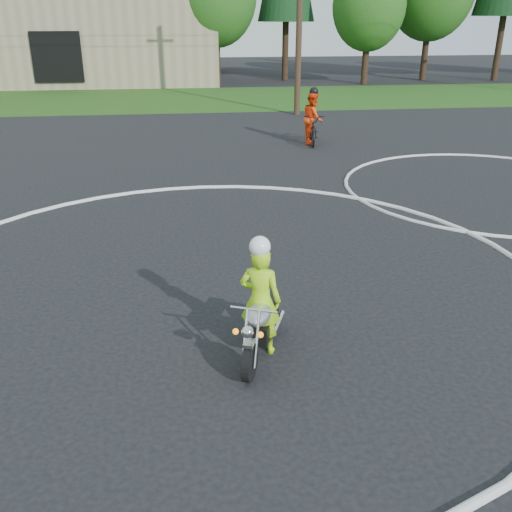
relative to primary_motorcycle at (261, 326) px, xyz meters
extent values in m
plane|color=black|center=(-0.52, -0.41, -0.47)|extent=(120.00, 120.00, 0.00)
cube|color=#1E4714|center=(-0.52, 26.59, -0.46)|extent=(120.00, 10.00, 0.02)
torus|color=silver|center=(-0.52, 2.59, -0.46)|extent=(12.12, 12.12, 0.12)
torus|color=silver|center=(7.48, 7.59, -0.46)|extent=(8.10, 8.10, 0.10)
cylinder|color=black|center=(-0.22, -0.56, -0.19)|extent=(0.30, 0.55, 0.55)
cylinder|color=black|center=(0.24, 0.63, -0.19)|extent=(0.30, 0.55, 0.55)
cube|color=black|center=(0.03, 0.08, -0.10)|extent=(0.42, 0.56, 0.27)
ellipsoid|color=silver|center=(-0.04, -0.09, 0.25)|extent=(0.52, 0.66, 0.26)
cube|color=black|center=(0.13, 0.33, 0.21)|extent=(0.42, 0.60, 0.09)
cylinder|color=white|center=(-0.27, -0.46, 0.13)|extent=(0.16, 0.32, 0.74)
cylinder|color=white|center=(-0.12, -0.52, 0.13)|extent=(0.16, 0.32, 0.74)
cube|color=silver|center=(-0.23, -0.58, 0.10)|extent=(0.19, 0.23, 0.05)
cylinder|color=white|center=(-0.14, -0.35, 0.47)|extent=(0.61, 0.27, 0.03)
sphere|color=white|center=(-0.26, -0.65, 0.31)|extent=(0.16, 0.16, 0.16)
sphere|color=orange|center=(-0.40, -0.57, 0.28)|extent=(0.08, 0.08, 0.08)
sphere|color=orange|center=(-0.10, -0.69, 0.28)|extent=(0.08, 0.08, 0.08)
cylinder|color=white|center=(0.30, 0.36, -0.19)|extent=(0.34, 0.71, 0.07)
imported|color=#A9EC18|center=(0.01, 0.13, 0.34)|extent=(0.69, 0.58, 1.62)
sphere|color=white|center=(-0.01, 0.09, 1.17)|extent=(0.29, 0.29, 0.29)
imported|color=black|center=(3.80, 14.01, 0.09)|extent=(1.04, 2.22, 1.12)
imported|color=#FF400D|center=(3.80, 14.01, 0.47)|extent=(0.83, 1.00, 1.87)
sphere|color=black|center=(3.80, 14.01, 1.43)|extent=(0.32, 0.32, 0.32)
cube|color=black|center=(-8.52, 31.49, 1.53)|extent=(3.00, 0.16, 3.00)
cylinder|color=#382619|center=(1.48, 33.59, 1.15)|extent=(0.44, 0.44, 3.24)
cylinder|color=#382619|center=(6.48, 35.59, 1.51)|extent=(0.44, 0.44, 3.96)
cylinder|color=#382619|center=(11.48, 32.59, 0.97)|extent=(0.44, 0.44, 2.88)
ellipsoid|color=#1E5116|center=(11.48, 32.59, 4.49)|extent=(4.80, 4.80, 5.76)
cylinder|color=#382619|center=(16.48, 34.59, 1.33)|extent=(0.44, 0.44, 3.60)
cylinder|color=#382619|center=(21.48, 33.59, 1.69)|extent=(0.44, 0.44, 4.32)
cylinder|color=#382619|center=(-2.52, 34.59, 0.97)|extent=(0.44, 0.44, 2.88)
ellipsoid|color=#1E5116|center=(-2.52, 34.59, 4.49)|extent=(4.80, 4.80, 5.76)
cylinder|color=#473321|center=(4.48, 20.59, 4.53)|extent=(0.28, 0.28, 10.00)
camera|label=1|loc=(-0.93, -6.89, 4.05)|focal=40.00mm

